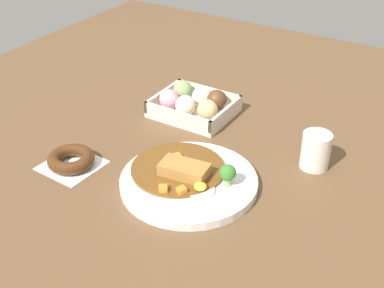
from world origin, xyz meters
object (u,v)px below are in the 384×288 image
(chocolate_ring_donut, at_px, (71,160))
(coffee_mug, at_px, (316,151))
(curry_plate, at_px, (188,179))
(donut_box, at_px, (194,104))

(chocolate_ring_donut, relative_size, coffee_mug, 1.54)
(curry_plate, xyz_separation_m, coffee_mug, (-0.19, -0.20, 0.03))
(donut_box, bearing_deg, curry_plate, 119.21)
(curry_plate, height_order, donut_box, curry_plate)
(chocolate_ring_donut, distance_m, coffee_mug, 0.52)
(chocolate_ring_donut, bearing_deg, donut_box, -106.93)
(curry_plate, distance_m, chocolate_ring_donut, 0.26)
(coffee_mug, bearing_deg, curry_plate, 45.42)
(donut_box, distance_m, coffee_mug, 0.35)
(curry_plate, bearing_deg, donut_box, -60.79)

